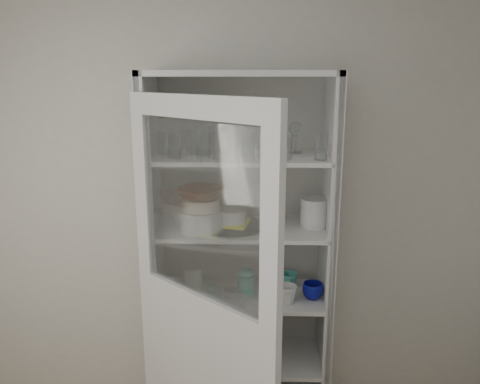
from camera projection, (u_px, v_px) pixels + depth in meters
The scene contains 33 objects.
wall_back at pixel (208, 208), 2.81m from camera, with size 3.60×0.02×2.60m, color beige.
pantry_cabinet at pixel (240, 275), 2.73m from camera, with size 1.00×0.45×2.10m.
cupboard_door at pixel (202, 339), 2.19m from camera, with size 0.71×0.62×2.00m.
tumbler_0 at pixel (175, 146), 2.38m from camera, with size 0.07×0.07×0.13m, color silver.
tumbler_1 at pixel (203, 144), 2.38m from camera, with size 0.07×0.07×0.14m, color silver.
tumbler_2 at pixel (219, 147), 2.35m from camera, with size 0.07×0.07×0.13m, color silver.
tumbler_3 at pixel (249, 148), 2.33m from camera, with size 0.06×0.06×0.13m, color silver.
tumbler_4 at pixel (264, 146), 2.37m from camera, with size 0.07×0.07×0.13m, color silver.
tumbler_5 at pixel (286, 147), 2.36m from camera, with size 0.06×0.06×0.13m, color silver.
tumbler_6 at pixel (321, 147), 2.33m from camera, with size 0.07×0.07×0.13m, color silver.
tumbler_7 at pixel (164, 143), 2.51m from camera, with size 0.06×0.06×0.13m, color silver.
tumbler_8 at pixel (205, 141), 2.48m from camera, with size 0.08×0.08×0.15m, color silver.
tumbler_9 at pixel (193, 142), 2.51m from camera, with size 0.07×0.07×0.13m, color silver.
goblet_0 at pixel (200, 138), 2.56m from camera, with size 0.07×0.07×0.16m, color silver, non-canonical shape.
goblet_1 at pixel (219, 136), 2.59m from camera, with size 0.08×0.08×0.18m, color silver, non-canonical shape.
goblet_2 at pixel (249, 139), 2.58m from camera, with size 0.07×0.07×0.15m, color silver, non-canonical shape.
goblet_3 at pixel (296, 136), 2.54m from camera, with size 0.08×0.08×0.19m, color silver, non-canonical shape.
plate_stack_front at pixel (201, 220), 2.53m from camera, with size 0.25×0.25×0.11m, color silver.
plate_stack_back at pixel (190, 212), 2.69m from camera, with size 0.18×0.18×0.10m, color silver.
cream_bowl at pixel (201, 204), 2.51m from camera, with size 0.20×0.20×0.06m, color beige.
terracotta_bowl at pixel (201, 193), 2.49m from camera, with size 0.24×0.24×0.06m, color #582B16.
glass_platter at pixel (231, 225), 2.58m from camera, with size 0.36×0.36×0.02m, color silver.
yellow_trivet at pixel (231, 223), 2.57m from camera, with size 0.19×0.19×0.01m, color #FFEC3D.
white_ramekin at pixel (231, 215), 2.56m from camera, with size 0.16×0.16×0.07m, color silver.
grey_bowl_stack at pixel (314, 213), 2.57m from camera, with size 0.15×0.15×0.16m, color silver.
mug_blue at pixel (313, 291), 2.61m from camera, with size 0.12×0.12×0.09m, color navy.
mug_teal at pixel (289, 280), 2.74m from camera, with size 0.10×0.10×0.09m, color teal.
mug_white at pixel (287, 294), 2.56m from camera, with size 0.11×0.11×0.10m, color silver.
teal_jar at pixel (246, 282), 2.68m from camera, with size 0.10×0.10×0.12m.
measuring_cups at pixel (232, 293), 2.64m from camera, with size 0.09×0.09×0.04m, color silver.
white_canister at pixel (193, 277), 2.74m from camera, with size 0.11×0.11×0.13m, color silver.
cream_dish at pixel (202, 347), 2.79m from camera, with size 0.25×0.25×0.08m, color beige.
tin_box at pixel (247, 350), 2.77m from camera, with size 0.22×0.15×0.07m, color #A9A6B7.
Camera 1 is at (0.28, -1.19, 2.08)m, focal length 35.00 mm.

